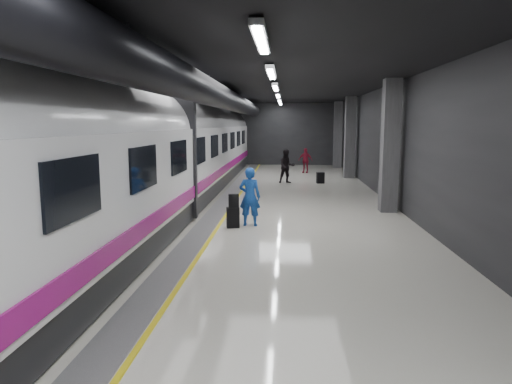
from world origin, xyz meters
name	(u,v)px	position (x,y,z in m)	size (l,w,h in m)	color
ground	(252,222)	(0.00, 0.00, 0.00)	(40.00, 40.00, 0.00)	silver
platform_hall	(246,107)	(-0.29, 0.96, 3.54)	(10.02, 40.02, 4.51)	black
train	(147,155)	(-3.25, 0.00, 2.07)	(3.05, 38.00, 4.05)	black
traveler_main	(250,197)	(-0.03, -0.55, 0.87)	(0.64, 0.42, 1.74)	blue
suitcase_main	(233,218)	(-0.50, -0.85, 0.30)	(0.37, 0.23, 0.60)	black
shoulder_bag	(234,201)	(-0.48, -0.86, 0.80)	(0.30, 0.16, 0.39)	black
traveler_far_a	(287,166)	(1.06, 9.41, 0.86)	(0.84, 0.65, 1.73)	black
traveler_far_b	(305,160)	(2.21, 14.45, 0.76)	(0.89, 0.37, 1.53)	maroon
suitcase_far	(320,178)	(2.78, 9.42, 0.28)	(0.38, 0.25, 0.56)	black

